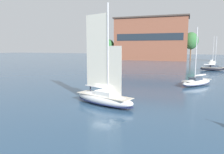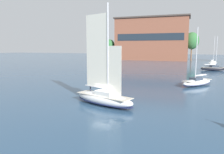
# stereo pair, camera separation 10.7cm
# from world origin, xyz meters

# --- Properties ---
(ground_plane) EXTENTS (400.00, 400.00, 0.00)m
(ground_plane) POSITION_xyz_m (0.00, 0.00, 0.00)
(ground_plane) COLOR #2D4C6B
(waterfront_building) EXTENTS (38.46, 15.32, 22.49)m
(waterfront_building) POSITION_xyz_m (-9.90, 94.81, 11.28)
(waterfront_building) COLOR brown
(waterfront_building) RESTS_ON ground
(tree_shore_center) EXTENTS (5.41, 5.41, 11.13)m
(tree_shore_center) POSITION_xyz_m (-32.40, 91.11, 7.79)
(tree_shore_center) COLOR brown
(tree_shore_center) RESTS_ON ground
(tree_shore_right) EXTENTS (6.95, 6.95, 14.30)m
(tree_shore_right) POSITION_xyz_m (10.44, 93.76, 10.01)
(tree_shore_right) COLOR brown
(tree_shore_right) RESTS_ON ground
(sailboat_main) EXTENTS (8.90, 5.30, 11.83)m
(sailboat_main) POSITION_xyz_m (0.01, -0.00, 0.96)
(sailboat_main) COLOR silver
(sailboat_main) RESTS_ON ground
(sailboat_moored_near_marina) EXTENTS (6.15, 7.30, 10.34)m
(sailboat_moored_near_marina) POSITION_xyz_m (11.02, 17.58, 0.70)
(sailboat_moored_near_marina) COLOR silver
(sailboat_moored_near_marina) RESTS_ON ground
(sailboat_moored_mid_channel) EXTENTS (4.44, 8.32, 11.03)m
(sailboat_moored_mid_channel) POSITION_xyz_m (18.16, 67.38, 0.75)
(sailboat_moored_mid_channel) COLOR white
(sailboat_moored_mid_channel) RESTS_ON ground
(sailboat_moored_far_slip) EXTENTS (7.50, 3.27, 9.99)m
(sailboat_moored_far_slip) POSITION_xyz_m (16.43, 46.54, 0.68)
(sailboat_moored_far_slip) COLOR #232328
(sailboat_moored_far_slip) RESTS_ON ground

